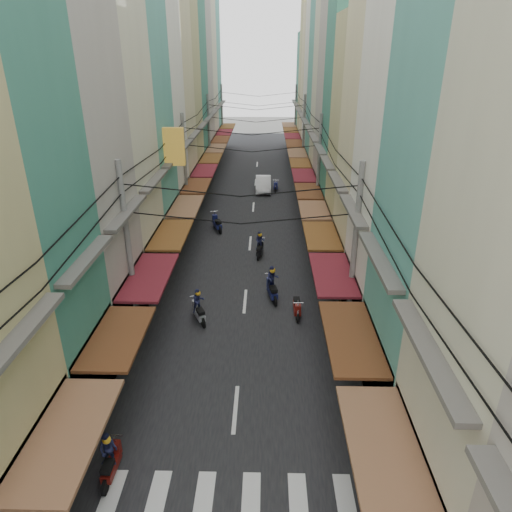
# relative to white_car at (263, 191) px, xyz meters

# --- Properties ---
(ground) EXTENTS (160.00, 160.00, 0.00)m
(ground) POSITION_rel_white_car_xyz_m (-0.80, -27.02, 0.00)
(ground) COLOR slate
(ground) RESTS_ON ground
(road) EXTENTS (10.00, 80.00, 0.02)m
(road) POSITION_rel_white_car_xyz_m (-0.80, -7.02, 0.01)
(road) COLOR black
(road) RESTS_ON ground
(sidewalk_left) EXTENTS (3.00, 80.00, 0.06)m
(sidewalk_left) POSITION_rel_white_car_xyz_m (-7.30, -7.02, 0.03)
(sidewalk_left) COLOR gray
(sidewalk_left) RESTS_ON ground
(sidewalk_right) EXTENTS (3.00, 80.00, 0.06)m
(sidewalk_right) POSITION_rel_white_car_xyz_m (5.70, -7.02, 0.03)
(sidewalk_right) COLOR gray
(sidewalk_right) RESTS_ON ground
(crosswalk) EXTENTS (7.55, 2.40, 0.01)m
(crosswalk) POSITION_rel_white_car_xyz_m (-0.80, -33.02, 0.03)
(crosswalk) COLOR silver
(crosswalk) RESTS_ON ground
(building_row_left) EXTENTS (7.80, 67.67, 23.70)m
(building_row_left) POSITION_rel_white_car_xyz_m (-8.72, -10.45, 9.78)
(building_row_left) COLOR silver
(building_row_left) RESTS_ON ground
(building_row_right) EXTENTS (7.80, 68.98, 22.59)m
(building_row_right) POSITION_rel_white_car_xyz_m (7.11, -10.57, 9.41)
(building_row_right) COLOR #387C68
(building_row_right) RESTS_ON ground
(utility_poles) EXTENTS (10.20, 66.13, 8.20)m
(utility_poles) POSITION_rel_white_car_xyz_m (-0.80, -12.00, 6.59)
(utility_poles) COLOR gray
(utility_poles) RESTS_ON ground
(white_car) EXTENTS (4.76, 1.92, 1.67)m
(white_car) POSITION_rel_white_car_xyz_m (0.00, 0.00, 0.00)
(white_car) COLOR white
(white_car) RESTS_ON ground
(bicycle) EXTENTS (1.73, 0.72, 1.17)m
(bicycle) POSITION_rel_white_car_xyz_m (6.40, -24.03, 0.00)
(bicycle) COLOR black
(bicycle) RESTS_ON ground
(moving_scooters) EXTENTS (6.74, 33.89, 1.92)m
(moving_scooters) POSITION_rel_white_car_xyz_m (-1.16, -18.58, 0.53)
(moving_scooters) COLOR black
(moving_scooters) RESTS_ON ground
(parked_scooters) EXTENTS (13.00, 14.04, 0.95)m
(parked_scooters) POSITION_rel_white_car_xyz_m (2.92, -31.27, 0.47)
(parked_scooters) COLOR black
(parked_scooters) RESTS_ON ground
(pedestrians) EXTENTS (11.64, 25.53, 2.23)m
(pedestrians) POSITION_rel_white_car_xyz_m (-5.13, -23.03, 1.06)
(pedestrians) COLOR black
(pedestrians) RESTS_ON ground
(market_umbrella) EXTENTS (2.29, 2.29, 2.41)m
(market_umbrella) POSITION_rel_white_car_xyz_m (6.40, -30.37, 2.13)
(market_umbrella) COLOR #B2B2B7
(market_umbrella) RESTS_ON ground
(traffic_sign) EXTENTS (0.10, 0.65, 2.97)m
(traffic_sign) POSITION_rel_white_car_xyz_m (4.07, -31.72, 2.17)
(traffic_sign) COLOR gray
(traffic_sign) RESTS_ON ground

